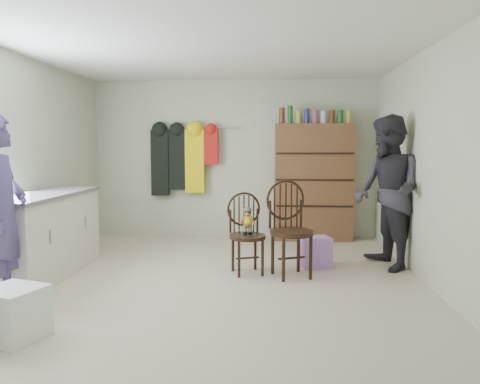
# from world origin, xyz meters

# --- Properties ---
(ground_plane) EXTENTS (5.00, 5.00, 0.00)m
(ground_plane) POSITION_xyz_m (0.00, 0.00, 0.00)
(ground_plane) COLOR beige
(ground_plane) RESTS_ON ground
(room_walls) EXTENTS (5.00, 5.00, 5.00)m
(room_walls) POSITION_xyz_m (0.00, 0.53, 1.58)
(room_walls) COLOR beige
(room_walls) RESTS_ON ground
(counter) EXTENTS (0.64, 1.86, 0.94)m
(counter) POSITION_xyz_m (-1.95, 0.00, 0.47)
(counter) COLOR silver
(counter) RESTS_ON ground
(plastic_tub) EXTENTS (0.52, 0.51, 0.40)m
(plastic_tub) POSITION_xyz_m (-1.35, -1.68, 0.20)
(plastic_tub) COLOR white
(plastic_tub) RESTS_ON ground
(chair_front) EXTENTS (0.52, 0.52, 0.93)m
(chair_front) POSITION_xyz_m (0.32, 0.31, 0.52)
(chair_front) COLOR #321D11
(chair_front) RESTS_ON ground
(chair_far) EXTENTS (0.62, 0.62, 1.08)m
(chair_far) POSITION_xyz_m (0.81, 0.23, 0.58)
(chair_far) COLOR #321D11
(chair_far) RESTS_ON ground
(striped_bag) EXTENTS (0.41, 0.36, 0.37)m
(striped_bag) POSITION_xyz_m (1.13, 0.62, 0.18)
(striped_bag) COLOR pink
(striped_bag) RESTS_ON ground
(person_left) EXTENTS (0.55, 0.71, 1.74)m
(person_left) POSITION_xyz_m (-1.79, -1.04, 0.87)
(person_left) COLOR #50457F
(person_left) RESTS_ON ground
(person_right) EXTENTS (0.87, 1.02, 1.83)m
(person_right) POSITION_xyz_m (1.97, 0.62, 0.92)
(person_right) COLOR #2D2B33
(person_right) RESTS_ON ground
(dresser) EXTENTS (1.20, 0.39, 2.07)m
(dresser) POSITION_xyz_m (1.25, 2.30, 0.92)
(dresser) COLOR brown
(dresser) RESTS_ON ground
(coat_rack) EXTENTS (1.42, 0.12, 1.09)m
(coat_rack) POSITION_xyz_m (-0.83, 2.38, 1.25)
(coat_rack) COLOR #99999E
(coat_rack) RESTS_ON ground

